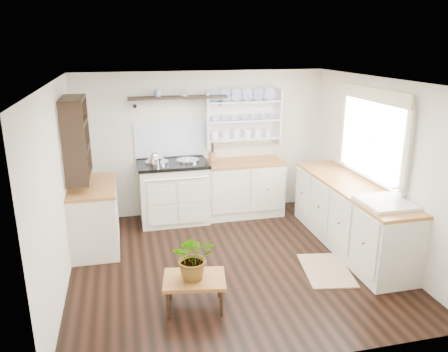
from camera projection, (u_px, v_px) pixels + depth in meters
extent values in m
cube|color=black|center=(231.00, 263.00, 5.63)|extent=(4.00, 3.80, 0.01)
cube|color=beige|center=(203.00, 144.00, 7.06)|extent=(4.00, 0.02, 2.30)
cube|color=beige|center=(379.00, 167.00, 5.73)|extent=(0.02, 3.80, 2.30)
cube|color=beige|center=(58.00, 190.00, 4.85)|extent=(0.02, 3.80, 2.30)
cube|color=white|center=(232.00, 81.00, 4.95)|extent=(4.00, 3.80, 0.01)
cube|color=white|center=(373.00, 139.00, 5.76)|extent=(0.04, 1.40, 1.00)
cube|color=white|center=(371.00, 139.00, 5.75)|extent=(0.02, 1.50, 1.10)
cube|color=beige|center=(375.00, 95.00, 5.58)|extent=(0.04, 1.55, 0.18)
cube|color=silver|center=(174.00, 193.00, 6.84)|extent=(1.03, 0.67, 0.91)
cube|color=black|center=(173.00, 164.00, 6.70)|extent=(1.07, 0.71, 0.05)
cylinder|color=silver|center=(157.00, 162.00, 6.63)|extent=(0.35, 0.35, 0.03)
cylinder|color=silver|center=(188.00, 160.00, 6.74)|extent=(0.35, 0.35, 0.03)
cylinder|color=silver|center=(176.00, 179.00, 6.38)|extent=(0.93, 0.02, 0.02)
cube|color=#EFE5CE|center=(243.00, 188.00, 7.12)|extent=(1.25, 0.60, 0.88)
cube|color=brown|center=(243.00, 162.00, 6.99)|extent=(1.27, 0.63, 0.04)
cube|color=#EFE5CE|center=(350.00, 217.00, 5.97)|extent=(0.60, 2.40, 0.88)
cube|color=brown|center=(353.00, 186.00, 5.84)|extent=(0.62, 2.43, 0.04)
cube|color=white|center=(384.00, 212.00, 5.16)|extent=(0.55, 0.60, 0.28)
cylinder|color=silver|center=(401.00, 195.00, 5.15)|extent=(0.02, 0.02, 0.22)
cube|color=#EFE5CE|center=(95.00, 217.00, 5.96)|extent=(0.60, 1.10, 0.88)
cube|color=brown|center=(92.00, 186.00, 5.83)|extent=(0.62, 1.13, 0.04)
cube|color=white|center=(242.00, 118.00, 7.06)|extent=(1.20, 0.03, 0.90)
cube|color=white|center=(244.00, 119.00, 6.98)|extent=(1.20, 0.22, 0.02)
cylinder|color=navy|center=(244.00, 102.00, 6.91)|extent=(0.20, 0.02, 0.20)
cube|color=black|center=(178.00, 97.00, 6.62)|extent=(1.50, 0.24, 0.04)
cone|color=black|center=(135.00, 105.00, 6.57)|extent=(0.06, 0.20, 0.06)
cone|color=black|center=(219.00, 103.00, 6.86)|extent=(0.06, 0.20, 0.06)
cube|color=black|center=(76.00, 138.00, 5.60)|extent=(0.28, 0.80, 1.05)
cylinder|color=#A3643B|center=(212.00, 157.00, 6.93)|extent=(0.12, 0.12, 0.14)
cube|color=brown|center=(194.00, 280.00, 4.60)|extent=(0.72, 0.56, 0.04)
cylinder|color=black|center=(168.00, 305.00, 4.46)|extent=(0.04, 0.04, 0.31)
cylinder|color=black|center=(170.00, 286.00, 4.81)|extent=(0.04, 0.04, 0.31)
cylinder|color=black|center=(221.00, 303.00, 4.49)|extent=(0.04, 0.04, 0.31)
cylinder|color=black|center=(219.00, 284.00, 4.84)|extent=(0.04, 0.04, 0.31)
imported|color=#3F7233|center=(194.00, 256.00, 4.52)|extent=(0.48, 0.43, 0.50)
cube|color=#897850|center=(326.00, 270.00, 5.43)|extent=(0.68, 0.93, 0.02)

